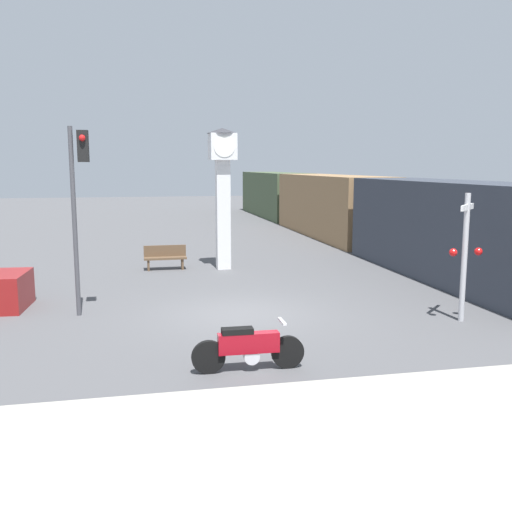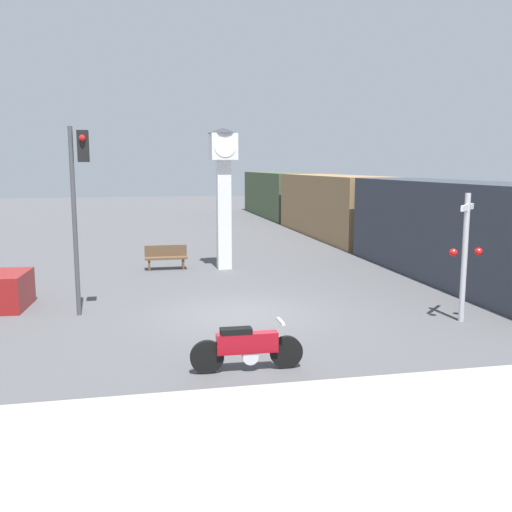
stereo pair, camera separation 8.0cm
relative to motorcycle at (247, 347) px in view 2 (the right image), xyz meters
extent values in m
plane|color=#4C4C4F|center=(0.65, 4.24, -0.47)|extent=(120.00, 120.00, 0.00)
cube|color=#9E998E|center=(0.65, -4.00, -0.42)|extent=(36.00, 6.00, 0.10)
cylinder|color=black|center=(0.78, -0.01, -0.14)|extent=(0.65, 0.12, 0.65)
cylinder|color=black|center=(-0.77, 0.01, -0.14)|extent=(0.65, 0.12, 0.65)
cube|color=maroon|center=(0.01, 0.00, 0.09)|extent=(1.19, 0.26, 0.39)
cube|color=black|center=(-0.21, 0.00, 0.34)|extent=(0.61, 0.26, 0.11)
cylinder|color=silver|center=(0.06, 0.00, -0.18)|extent=(0.31, 0.22, 0.30)
cube|color=silver|center=(0.67, -0.01, 0.48)|extent=(0.07, 0.48, 0.04)
cube|color=white|center=(1.23, 11.11, 1.60)|extent=(0.51, 0.51, 4.14)
cube|color=white|center=(1.23, 11.11, 4.16)|extent=(0.98, 0.98, 0.98)
cylinder|color=white|center=(1.23, 10.61, 4.16)|extent=(0.78, 0.02, 0.78)
cone|color=#333338|center=(1.23, 11.11, 4.75)|extent=(1.17, 1.17, 0.20)
cube|color=#333842|center=(8.81, 7.14, 1.23)|extent=(2.80, 12.59, 3.40)
cube|color=olive|center=(8.81, 20.33, 1.23)|extent=(2.80, 12.59, 3.40)
cube|color=#425138|center=(8.81, 33.52, 1.23)|extent=(2.80, 12.59, 3.40)
cylinder|color=#47474C|center=(-3.59, 5.01, 1.99)|extent=(0.12, 0.12, 4.92)
cube|color=black|center=(-3.29, 5.01, 3.95)|extent=(0.28, 0.24, 0.80)
sphere|color=red|center=(-3.29, 4.86, 4.15)|extent=(0.16, 0.16, 0.16)
cylinder|color=#B7B7BC|center=(6.03, 2.39, 1.16)|extent=(0.14, 0.14, 3.26)
cube|color=white|center=(6.03, 2.39, 2.44)|extent=(0.82, 0.82, 0.14)
sphere|color=red|center=(5.68, 2.34, 1.32)|extent=(0.20, 0.20, 0.20)
sphere|color=red|center=(6.38, 2.34, 1.32)|extent=(0.20, 0.20, 0.20)
cube|color=brown|center=(-0.98, 11.29, -0.02)|extent=(1.60, 0.44, 0.08)
cube|color=brown|center=(-0.98, 11.48, 0.23)|extent=(1.60, 0.06, 0.44)
cube|color=brown|center=(-1.62, 11.29, -0.26)|extent=(0.08, 0.35, 0.41)
cube|color=brown|center=(-0.34, 11.29, -0.26)|extent=(0.08, 0.35, 0.41)
camera|label=1|loc=(-2.05, -10.35, 3.46)|focal=40.00mm
camera|label=2|loc=(-1.97, -10.37, 3.46)|focal=40.00mm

